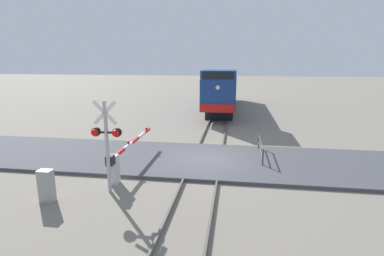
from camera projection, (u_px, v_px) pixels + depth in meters
ground_plane at (206, 162)px, 15.41m from camera, size 160.00×160.00×0.00m
rail_track_left at (192, 159)px, 15.50m from camera, size 0.08×80.00×0.15m
rail_track_right at (220, 161)px, 15.30m from camera, size 0.08×80.00×0.15m
road_surface at (206, 160)px, 15.40m from camera, size 36.00×5.47×0.15m
locomotive at (223, 88)px, 30.76m from camera, size 2.79×16.71×4.25m
crossing_signal at (106, 137)px, 11.44m from camera, size 1.18×0.33×3.64m
crossing_gate at (120, 159)px, 13.24m from camera, size 0.36×5.84×1.35m
utility_cabinet at (46, 186)px, 10.98m from camera, size 0.50×0.35×1.22m
guard_railing at (261, 147)px, 15.72m from camera, size 0.08×2.91×0.95m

